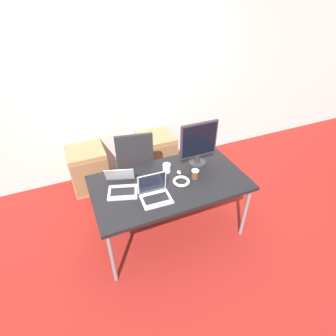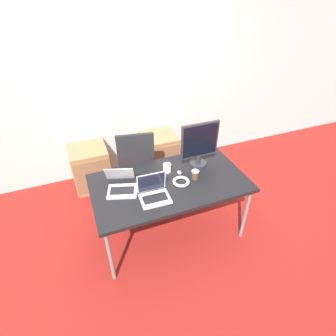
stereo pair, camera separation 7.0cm
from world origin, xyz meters
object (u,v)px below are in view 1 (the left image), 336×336
Objects in this scene: office_chair at (135,173)px; coffee_cup_white at (167,168)px; coffee_cup_brown at (195,174)px; monitor at (199,143)px; laptop_left at (155,193)px; cabinet_left at (88,169)px; mouse at (179,172)px; laptop_right at (122,186)px; cabinet_right at (157,153)px; cable_coil at (181,181)px.

office_chair is 0.71m from coffee_cup_white.
monitor is at bearing 56.81° from coffee_cup_brown.
office_chair is at bearing 86.66° from laptop_left.
laptop_left is 0.58× the size of monitor.
cabinet_left is 9.66× the size of mouse.
mouse is (-0.28, -0.10, -0.26)m from monitor.
coffee_cup_white is (-0.39, -0.01, -0.22)m from monitor.
cabinet_left is 6.42× the size of coffee_cup_white.
cabinet_left is 1.57× the size of laptop_right.
coffee_cup_white is (0.22, -0.55, 0.39)m from office_chair.
office_chair is 10.89× the size of coffee_cup_brown.
cabinet_left is at bearing 128.08° from coffee_cup_brown.
coffee_cup_brown reaches higher than cabinet_right.
cable_coil is (0.84, -1.31, 0.46)m from cabinet_left.
coffee_cup_brown is at bearing 4.74° from cable_coil.
laptop_right is at bearing -168.48° from coffee_cup_white.
coffee_cup_white is at bearing -67.90° from office_chair.
cable_coil is (0.61, -0.13, -0.03)m from laptop_right.
monitor is at bearing 7.22° from laptop_right.
coffee_cup_white is at bearing 51.89° from laptop_left.
coffee_cup_brown is 0.55× the size of cable_coil.
cable_coil is (0.07, -0.24, -0.03)m from coffee_cup_white.
office_chair is 0.81m from mouse.
office_chair reaches higher than mouse.
office_chair is at bearing 120.49° from coffee_cup_brown.
monitor reaches higher than cable_coil.
cabinet_left is 1.72m from coffee_cup_brown.
coffee_cup_white is (0.28, 0.35, -0.00)m from laptop_left.
mouse is 0.16m from cable_coil.
laptop_left reaches higher than mouse.
office_chair is 3.62× the size of laptop_left.
mouse is at bearing 34.07° from laptop_left.
laptop_right is at bearing -172.78° from monitor.
laptop_left is 0.53m from coffee_cup_brown.
laptop_left is 3.01× the size of coffee_cup_brown.
coffee_cup_brown is at bearing -91.68° from cabinet_right.
coffee_cup_brown is (0.24, -0.23, 0.00)m from coffee_cup_white.
coffee_cup_white reaches higher than cabinet_right.
mouse is (0.33, -0.65, 0.36)m from office_chair.
laptop_right reaches higher than coffee_cup_brown.
office_chair reaches higher than cabinet_right.
cable_coil reaches higher than cabinet_left.
cable_coil is at bearing -70.01° from office_chair.
office_chair is 2.75× the size of laptop_right.
mouse is at bearing 73.88° from cable_coil.
office_chair is at bearing -42.74° from cabinet_left.
laptop_right is at bearing -124.98° from cabinet_right.
laptop_left is 0.47m from mouse.
coffee_cup_brown is at bearing -123.19° from monitor.
mouse is at bearing -98.13° from cabinet_right.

